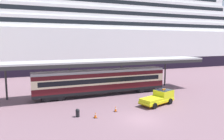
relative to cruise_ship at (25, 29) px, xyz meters
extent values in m
plane|color=#72535F|center=(11.89, -51.53, -12.51)|extent=(400.00, 400.00, 0.00)
cube|color=black|center=(-0.10, 0.01, -10.69)|extent=(164.33, 31.28, 3.63)
cube|color=white|center=(-0.10, 0.01, -4.64)|extent=(164.33, 31.28, 8.48)
cube|color=white|center=(-0.10, 0.01, 1.14)|extent=(151.18, 28.78, 3.08)
cube|color=black|center=(-0.10, -14.33, 1.29)|extent=(144.61, 0.12, 1.11)
cube|color=white|center=(-0.10, 0.01, 4.22)|extent=(145.14, 27.63, 3.08)
cube|color=black|center=(-0.10, -13.75, 4.37)|extent=(138.83, 0.12, 1.11)
cube|color=white|center=(-0.10, 0.01, 7.30)|extent=(139.09, 26.47, 3.08)
cube|color=#B6B6B6|center=(11.38, -38.96, -7.00)|extent=(37.39, 5.01, 0.25)
cube|color=#2A2A2A|center=(11.38, -41.36, -7.38)|extent=(37.39, 0.20, 0.50)
cylinder|color=#2A2A2A|center=(-2.64, -36.85, -9.82)|extent=(0.28, 0.28, 5.38)
cylinder|color=#2A2A2A|center=(6.71, -36.85, -9.82)|extent=(0.28, 0.28, 5.38)
cylinder|color=#2A2A2A|center=(16.05, -36.85, -9.82)|extent=(0.28, 0.28, 5.38)
cylinder|color=#2A2A2A|center=(25.40, -36.85, -9.82)|extent=(0.28, 0.28, 5.38)
cube|color=black|center=(11.38, -39.46, -11.66)|extent=(21.29, 2.80, 0.40)
cube|color=#470F14|center=(11.38, -39.46, -11.01)|extent=(21.29, 2.80, 0.90)
cube|color=beige|center=(11.38, -39.46, -9.96)|extent=(21.29, 2.80, 1.20)
cube|color=black|center=(11.38, -40.83, -9.91)|extent=(19.59, 0.08, 0.72)
cube|color=#470F14|center=(11.38, -39.46, -9.06)|extent=(21.29, 2.80, 0.60)
cube|color=#9C9C9C|center=(11.38, -39.46, -8.58)|extent=(21.29, 2.69, 0.36)
cube|color=black|center=(3.71, -39.46, -12.06)|extent=(3.20, 2.35, 0.50)
cylinder|color=black|center=(2.81, -40.63, -12.09)|extent=(0.84, 0.12, 0.84)
cylinder|color=black|center=(4.61, -40.63, -12.09)|extent=(0.84, 0.12, 0.84)
cube|color=black|center=(19.05, -39.46, -12.06)|extent=(3.20, 2.35, 0.50)
cylinder|color=black|center=(18.15, -40.63, -12.09)|extent=(0.84, 0.12, 0.84)
cylinder|color=black|center=(19.95, -40.63, -12.09)|extent=(0.84, 0.12, 0.84)
cube|color=yellow|center=(16.59, -47.38, -11.93)|extent=(5.56, 3.49, 0.36)
cube|color=#F2B20C|center=(16.59, -47.38, -12.06)|extent=(5.57, 3.51, 0.12)
cube|color=yellow|center=(17.98, -46.94, -11.20)|extent=(2.76, 2.53, 1.10)
cube|color=#19232D|center=(17.98, -46.94, -10.85)|extent=(2.54, 2.39, 0.44)
cube|color=orange|center=(17.98, -46.94, -10.57)|extent=(0.59, 0.36, 0.16)
cube|color=yellow|center=(15.60, -47.70, -11.57)|extent=(3.36, 2.72, 0.36)
cylinder|color=black|center=(17.87, -45.92, -12.11)|extent=(0.84, 0.48, 0.80)
cylinder|color=black|center=(18.48, -47.83, -12.11)|extent=(0.84, 0.48, 0.80)
cylinder|color=black|center=(14.70, -46.94, -12.11)|extent=(0.84, 0.48, 0.80)
cylinder|color=black|center=(15.31, -48.84, -12.11)|extent=(0.84, 0.48, 0.80)
cube|color=black|center=(10.27, -47.95, -12.49)|extent=(0.36, 0.36, 0.04)
cone|color=#EA590F|center=(10.27, -47.95, -12.13)|extent=(0.30, 0.30, 0.67)
cylinder|color=white|center=(10.27, -47.95, -12.10)|extent=(0.17, 0.17, 0.09)
cube|color=black|center=(7.31, -49.14, -12.49)|extent=(0.36, 0.36, 0.04)
cone|color=#EA590F|center=(7.31, -49.14, -12.15)|extent=(0.30, 0.30, 0.65)
cylinder|color=white|center=(7.31, -49.14, -12.11)|extent=(0.17, 0.17, 0.09)
cylinder|color=black|center=(5.53, -48.05, -12.16)|extent=(0.44, 0.44, 0.70)
sphere|color=black|center=(5.53, -48.05, -11.79)|extent=(0.48, 0.48, 0.48)
camera|label=1|loc=(0.57, -71.24, -4.01)|focal=34.04mm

